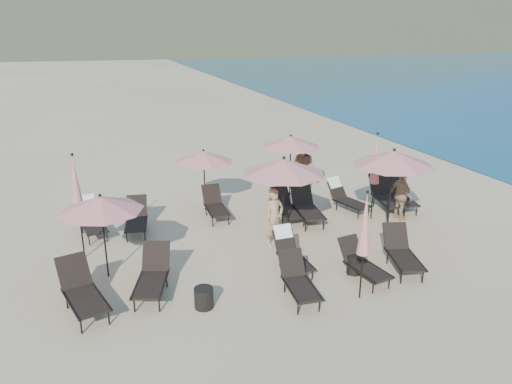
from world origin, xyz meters
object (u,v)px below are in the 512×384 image
object	(u,v)px
lounger_11	(386,195)
side_table_0	(204,298)
lounger_7	(136,218)
lounger_3	(291,251)
lounger_5	(402,252)
umbrella_open_4	(291,142)
lounger_8	(215,205)
umbrella_open_1	(284,167)
lounger_10	(307,206)
umbrella_closed_1	(376,160)
beachgoer_c	(401,195)
lounger_4	(363,263)
lounger_2	(298,280)
lounger_13	(345,196)
umbrella_closed_2	(76,186)
lounger_1	(152,275)
umbrella_closed_0	(365,225)
beachgoer_b	(303,169)
lounger_6	(91,218)
side_table_1	(354,264)
umbrella_open_2	(394,158)
lounger_0	(82,291)
beachgoer_a	(274,217)
umbrella_open_3	(204,156)
lounger_9	(287,207)
lounger_12	(399,195)
umbrella_open_0	(101,204)

from	to	relation	value
lounger_11	side_table_0	world-z (taller)	lounger_11
lounger_7	lounger_3	bearing A→B (deg)	-37.35
lounger_5	umbrella_open_4	bearing A→B (deg)	109.97
lounger_8	umbrella_open_1	bearing A→B (deg)	-58.65
lounger_10	umbrella_closed_1	bearing A→B (deg)	-7.96
lounger_8	beachgoer_c	size ratio (longest dim) A/B	1.01
lounger_11	lounger_4	bearing A→B (deg)	-120.65
lounger_2	lounger_13	bearing A→B (deg)	55.78
lounger_5	umbrella_closed_2	distance (m)	8.33
lounger_2	beachgoer_c	size ratio (longest dim) A/B	1.00
lounger_1	umbrella_closed_0	bearing A→B (deg)	-3.73
lounger_8	beachgoer_b	xyz separation A→B (m)	(3.56, 1.07, 0.53)
lounger_3	lounger_8	world-z (taller)	lounger_3
lounger_3	lounger_6	distance (m)	6.07
lounger_7	side_table_1	world-z (taller)	lounger_7
lounger_2	umbrella_open_2	xyz separation A→B (m)	(4.08, 2.49, 1.81)
lounger_0	lounger_13	world-z (taller)	lounger_0
lounger_8	beachgoer_a	bearing A→B (deg)	-66.11
lounger_5	beachgoer_c	world-z (taller)	beachgoer_c
lounger_7	side_table_1	bearing A→B (deg)	-33.34
lounger_5	lounger_10	bearing A→B (deg)	119.35
lounger_11	umbrella_open_1	world-z (taller)	umbrella_open_1
lounger_10	umbrella_closed_0	xyz separation A→B (m)	(-0.88, -4.59, 1.30)
lounger_6	umbrella_open_1	distance (m)	5.84
umbrella_closed_2	beachgoer_c	distance (m)	9.49
lounger_4	lounger_11	world-z (taller)	lounger_11
umbrella_closed_1	lounger_1	bearing A→B (deg)	-163.22
lounger_4	beachgoer_a	world-z (taller)	beachgoer_a
umbrella_open_3	beachgoer_c	bearing A→B (deg)	-27.84
lounger_8	umbrella_open_2	world-z (taller)	umbrella_open_2
lounger_9	umbrella_open_1	world-z (taller)	umbrella_open_1
lounger_2	lounger_4	bearing A→B (deg)	13.55
umbrella_open_4	beachgoer_b	bearing A→B (deg)	-5.22
lounger_13	beachgoer_c	world-z (taller)	beachgoer_c
lounger_7	umbrella_open_3	size ratio (longest dim) A/B	0.81
lounger_7	lounger_12	distance (m)	8.50
side_table_1	lounger_8	bearing A→B (deg)	114.78
lounger_3	lounger_11	bearing A→B (deg)	30.52
lounger_7	lounger_11	size ratio (longest dim) A/B	0.90
umbrella_open_2	side_table_1	world-z (taller)	umbrella_open_2
umbrella_open_2	umbrella_open_4	xyz separation A→B (m)	(-1.45, 3.90, -0.26)
lounger_6	umbrella_open_0	size ratio (longest dim) A/B	0.78
lounger_9	beachgoer_a	xyz separation A→B (m)	(-1.09, -1.63, 0.40)
umbrella_open_2	lounger_7	bearing A→B (deg)	160.24
side_table_0	beachgoer_a	bearing A→B (deg)	42.61
lounger_2	lounger_7	xyz separation A→B (m)	(-2.91, 5.00, 0.02)
lounger_3	beachgoer_c	bearing A→B (deg)	21.52
lounger_5	lounger_12	bearing A→B (deg)	71.67
umbrella_open_3	beachgoer_a	size ratio (longest dim) A/B	1.26
beachgoer_b	umbrella_closed_1	bearing A→B (deg)	-17.75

